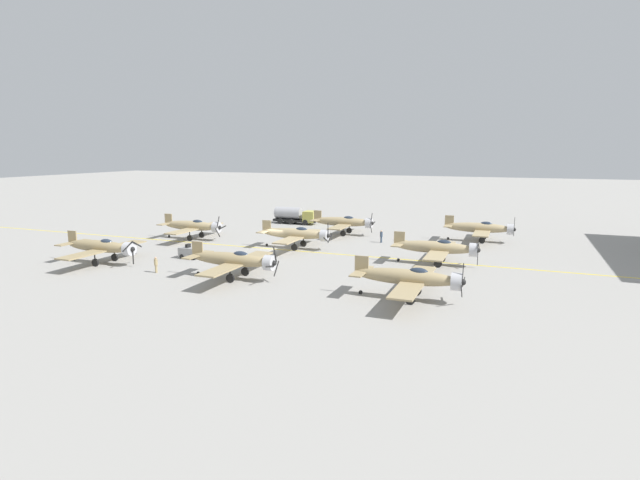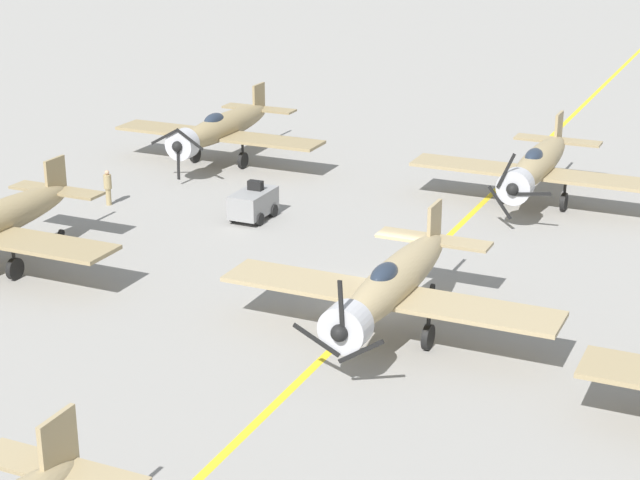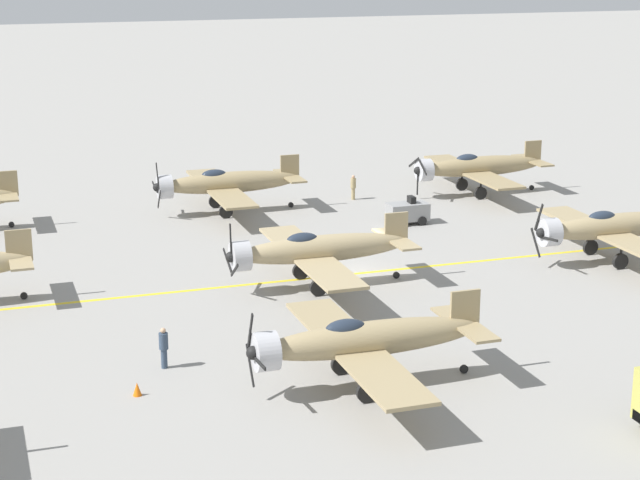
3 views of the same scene
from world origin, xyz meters
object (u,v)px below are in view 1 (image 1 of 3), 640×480
Objects in this scene: airplane_mid_center at (297,234)px; airplane_mid_right at (235,260)px; airplane_far_right at (410,278)px; ground_crew_walking at (156,264)px; airplane_near_right at (102,247)px; ground_crew_inspecting at (381,236)px; fuel_tanker at (295,215)px; airplane_mid_left at (344,222)px; airplane_far_center at (437,248)px; airplane_near_center at (193,226)px; traffic_cone at (396,239)px; tow_tractor at (190,252)px; airplane_far_left at (481,228)px.

airplane_mid_center reaches higher than airplane_mid_right.
airplane_far_right reaches higher than ground_crew_walking.
airplane_mid_right is at bearing 17.46° from airplane_mid_center.
ground_crew_inspecting is at bearing 117.21° from airplane_near_right.
fuel_tanker is at bearing 152.53° from airplane_near_right.
airplane_near_right is 1.00× the size of airplane_mid_right.
airplane_mid_left is 1.00× the size of airplane_far_right.
airplane_far_center is at bearing 50.43° from airplane_mid_left.
airplane_near_right is 17.55m from airplane_near_center.
airplane_near_right is at bearing -52.18° from airplane_far_center.
ground_crew_walking is 3.18× the size of traffic_cone.
airplane_far_right is 18.38m from airplane_mid_right.
airplane_near_right and airplane_far_center have the same top height.
airplane_near_right reaches higher than tow_tractor.
fuel_tanker is (-38.77, -28.67, -0.50)m from airplane_far_right.
airplane_mid_right is (17.14, 0.65, -0.00)m from airplane_mid_center.
airplane_far_right is 1.50× the size of fuel_tanker.
airplane_mid_center is 12.87m from ground_crew_inspecting.
ground_crew_walking is 0.97× the size of ground_crew_inspecting.
airplane_far_right reaches higher than airplane_near_center.
airplane_near_right reaches higher than traffic_cone.
airplane_mid_center is at bearing 75.98° from airplane_near_center.
airplane_near_right is at bearing -46.10° from traffic_cone.
airplane_near_center reaches higher than ground_crew_inspecting.
airplane_far_center is 1.00× the size of airplane_mid_right.
airplane_near_right reaches higher than ground_crew_walking.
tow_tractor is (7.75, -28.91, -1.22)m from airplane_far_center.
ground_crew_inspecting is at bearing 163.10° from airplane_mid_right.
traffic_cone is (-10.13, 28.44, -1.74)m from airplane_near_center.
airplane_mid_right is 4.62× the size of tow_tractor.
airplane_far_left is 14.62m from ground_crew_inspecting.
traffic_cone is (-2.51, 1.56, -0.71)m from ground_crew_inspecting.
airplane_mid_left is 4.62× the size of tow_tractor.
airplane_mid_center reaches higher than traffic_cone.
airplane_far_left is 1.00× the size of airplane_far_right.
airplane_far_left reaches higher than traffic_cone.
airplane_mid_center is 17.30m from airplane_near_center.
airplane_mid_left is 35.82m from airplane_near_right.
airplane_far_right reaches higher than airplane_mid_right.
airplane_mid_center reaches higher than tow_tractor.
airplane_far_left is 38.72m from airplane_mid_right.
airplane_far_center is at bearing -163.09° from airplane_far_right.
airplane_mid_right is at bearing -20.45° from traffic_cone.
airplane_far_right is 48.22m from fuel_tanker.
airplane_far_right is at bearing 75.95° from tow_tractor.
traffic_cone is at bearing -147.08° from airplane_far_right.
ground_crew_inspecting is (6.08, -13.25, -1.03)m from airplane_far_left.
ground_crew_walking is (18.87, 8.53, -1.06)m from airplane_near_center.
ground_crew_walking is (17.98, -8.75, -1.06)m from airplane_mid_center.
airplane_mid_left is at bearing 179.08° from airplane_mid_right.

